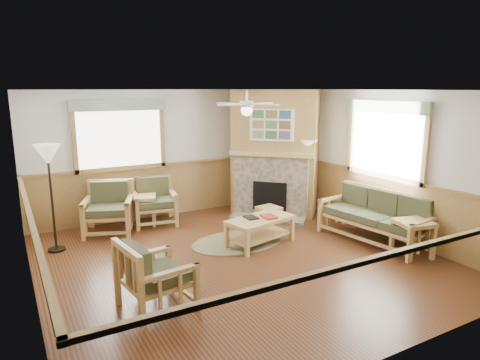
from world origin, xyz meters
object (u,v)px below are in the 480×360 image
sofa (374,217)px  footstool (269,215)px  armchair_left (156,274)px  coffee_table (260,231)px  end_table_sofa (412,239)px  armchair_back_right (155,201)px  floor_lamp_left (52,198)px  end_table_chairs (142,210)px  floor_lamp_right (307,179)px  armchair_back_left (108,209)px

sofa → footstool: size_ratio=4.78×
armchair_left → footstool: 3.79m
coffee_table → armchair_left: bearing=-164.6°
end_table_sofa → footstool: 2.84m
sofa → end_table_sofa: (0.00, -0.84, -0.15)m
coffee_table → armchair_back_right: bearing=107.7°
armchair_back_right → floor_lamp_left: floor_lamp_left is taller
footstool → sofa: bearing=-57.5°
armchair_back_right → end_table_sofa: bearing=-39.7°
sofa → end_table_chairs: bearing=-139.7°
armchair_back_right → footstool: size_ratio=2.24×
sofa → end_table_sofa: bearing=-8.3°
armchair_back_right → floor_lamp_right: (2.94, -1.22, 0.38)m
coffee_table → footstool: (0.77, 0.89, -0.06)m
coffee_table → floor_lamp_left: floor_lamp_left is taller
end_table_chairs → floor_lamp_left: floor_lamp_left is taller
footstool → floor_lamp_right: (0.92, -0.04, 0.66)m
armchair_back_right → end_table_chairs: (-0.25, 0.04, -0.16)m
armchair_left → end_table_chairs: (0.83, 3.39, -0.15)m
armchair_back_right → armchair_back_left: bearing=-160.0°
armchair_left → floor_lamp_left: (-0.88, 2.73, 0.47)m
armchair_back_right → sofa: bearing=-32.5°
end_table_chairs → floor_lamp_left: bearing=-158.9°
armchair_back_right → floor_lamp_right: size_ratio=0.55×
armchair_back_right → end_table_chairs: bearing=-178.6°
footstool → coffee_table: bearing=-130.7°
coffee_table → floor_lamp_left: (-3.21, 1.45, 0.68)m
armchair_back_left → floor_lamp_right: bearing=5.9°
coffee_table → end_table_sofa: bearing=-55.5°
armchair_back_left → floor_lamp_right: size_ratio=0.58×
armchair_back_right → end_table_sofa: 4.92m
armchair_left → armchair_back_left: bearing=-10.1°
sofa → end_table_chairs: 4.51m
armchair_left → coffee_table: bearing=-69.1°
armchair_left → coffee_table: 2.67m
footstool → armchair_back_left: bearing=161.1°
footstool → floor_lamp_left: 4.09m
armchair_left → footstool: bearing=-62.8°
armchair_back_right → armchair_left: armchair_back_right is taller
armchair_back_left → coffee_table: armchair_back_left is taller
armchair_back_right → coffee_table: armchair_back_right is taller
end_table_chairs → footstool: end_table_chairs is taller
coffee_table → end_table_sofa: end_table_sofa is taller
coffee_table → floor_lamp_left: bearing=142.3°
sofa → coffee_table: bearing=-123.0°
armchair_back_left → armchair_back_right: bearing=30.6°
armchair_back_right → footstool: (2.02, -1.18, -0.29)m
coffee_table → end_table_sofa: (1.89, -1.71, 0.06)m
armchair_left → end_table_chairs: size_ratio=1.48×
floor_lamp_left → floor_lamp_right: size_ratio=1.09×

